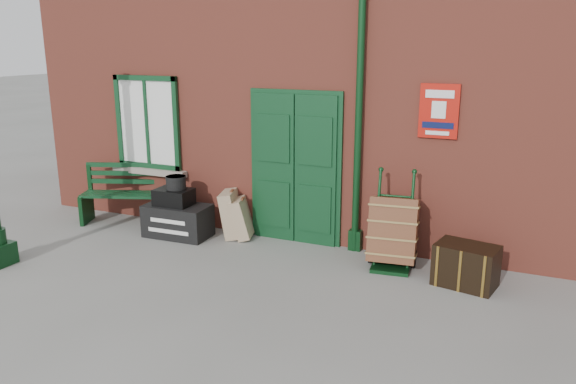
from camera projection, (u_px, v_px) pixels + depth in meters
The scene contains 10 objects.
ground at pixel (272, 280), 7.10m from camera, with size 80.00×80.00×0.00m, color gray.
station_building at pixel (357, 87), 9.63m from camera, with size 10.30×4.30×4.36m.
bench at pixel (133, 192), 9.28m from camera, with size 1.70×1.04×1.01m.
houdini_trunk at pixel (178, 221), 8.64m from camera, with size 1.00×0.55×0.50m, color black.
strongbox at pixel (174, 197), 8.56m from camera, with size 0.55×0.40×0.25m, color black.
hatbox at pixel (176, 182), 8.52m from camera, with size 0.30×0.30×0.20m, color black.
suitcase_back at pixel (231, 214), 8.60m from camera, with size 0.20×0.50×0.70m, color tan.
suitcase_front at pixel (242, 218), 8.54m from camera, with size 0.18×0.45×0.60m, color tan.
porter_trolley at pixel (393, 231), 7.41m from camera, with size 0.69×0.74×1.27m.
dark_trunk at pixel (466, 265), 6.87m from camera, with size 0.72×0.47×0.52m, color black.
Camera 1 is at (2.81, -5.94, 2.91)m, focal length 35.00 mm.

